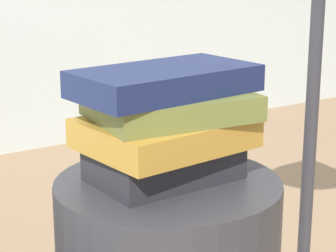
% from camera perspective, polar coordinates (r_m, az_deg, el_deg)
% --- Properties ---
extents(book_charcoal, '(0.23, 0.16, 0.06)m').
position_cam_1_polar(book_charcoal, '(1.07, -0.27, -3.20)').
color(book_charcoal, '#28282D').
rests_on(book_charcoal, side_table).
extents(book_ochre, '(0.27, 0.22, 0.05)m').
position_cam_1_polar(book_ochre, '(1.05, -0.19, -0.57)').
color(book_ochre, '#B7842D').
rests_on(book_ochre, book_charcoal).
extents(book_olive, '(0.26, 0.21, 0.04)m').
position_cam_1_polar(book_olive, '(1.04, 0.24, 1.81)').
color(book_olive, olive).
rests_on(book_olive, book_ochre).
extents(book_navy, '(0.30, 0.18, 0.04)m').
position_cam_1_polar(book_navy, '(1.03, -0.08, 3.97)').
color(book_navy, '#19234C').
rests_on(book_navy, book_olive).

